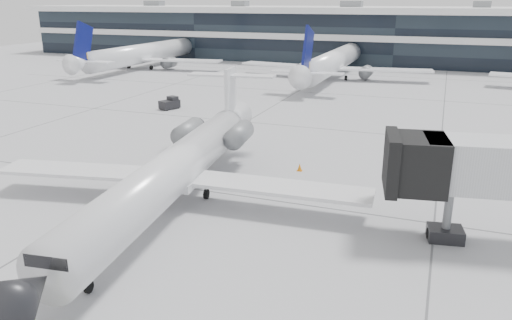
% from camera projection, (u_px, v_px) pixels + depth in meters
% --- Properties ---
extents(ground, '(220.00, 220.00, 0.00)m').
position_uv_depth(ground, '(275.00, 201.00, 32.99)').
color(ground, '#97979A').
rests_on(ground, ground).
extents(terminal, '(170.00, 22.00, 10.00)m').
position_uv_depth(terminal, '(400.00, 38.00, 104.49)').
color(terminal, black).
rests_on(terminal, ground).
extents(bg_jet_left, '(32.00, 40.00, 9.60)m').
position_uv_depth(bg_jet_left, '(146.00, 68.00, 97.07)').
color(bg_jet_left, white).
rests_on(bg_jet_left, ground).
extents(bg_jet_center, '(32.00, 40.00, 9.60)m').
position_uv_depth(bg_jet_center, '(333.00, 78.00, 84.66)').
color(bg_jet_center, white).
rests_on(bg_jet_center, ground).
extents(regional_jet, '(24.96, 31.15, 7.20)m').
position_uv_depth(regional_jet, '(176.00, 168.00, 31.85)').
color(regional_jet, silver).
rests_on(regional_jet, ground).
extents(traffic_cone, '(0.47, 0.47, 0.59)m').
position_uv_depth(traffic_cone, '(300.00, 167.00, 38.68)').
color(traffic_cone, orange).
rests_on(traffic_cone, ground).
extents(far_tug, '(2.14, 2.67, 1.48)m').
position_uv_depth(far_tug, '(170.00, 103.00, 60.46)').
color(far_tug, black).
rests_on(far_tug, ground).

